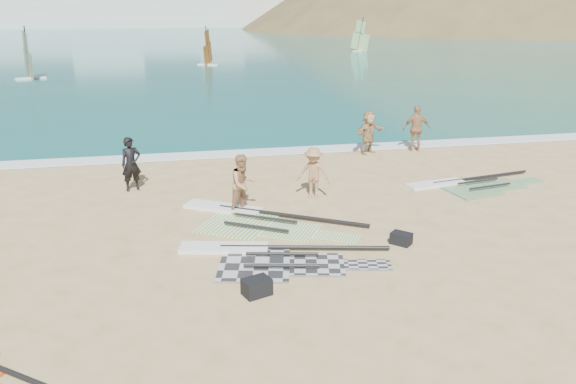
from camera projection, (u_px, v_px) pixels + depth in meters
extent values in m
plane|color=#D7B17E|center=(351.00, 287.00, 12.78)|extent=(300.00, 300.00, 0.00)
cube|color=#0E6062|center=(186.00, 30.00, 135.40)|extent=(300.00, 240.00, 0.06)
cube|color=white|center=(265.00, 153.00, 24.20)|extent=(300.00, 1.20, 0.04)
cube|color=white|center=(106.00, 12.00, 147.08)|extent=(160.00, 8.00, 8.00)
cube|color=white|center=(3.00, 10.00, 142.22)|extent=(10.00, 7.00, 9.00)
cube|color=white|center=(105.00, 4.00, 146.44)|extent=(18.00, 7.00, 12.00)
cube|color=white|center=(220.00, 8.00, 152.40)|extent=(12.00, 7.00, 10.00)
cube|color=white|center=(309.00, 10.00, 157.26)|extent=(16.00, 7.00, 9.00)
cube|color=white|center=(377.00, 6.00, 160.70)|extent=(10.00, 7.00, 11.00)
cone|color=brown|center=(509.00, 28.00, 149.53)|extent=(143.00, 143.00, 45.00)
cube|color=#272729|center=(255.00, 264.00, 13.81)|extent=(2.09, 2.24, 0.04)
cube|color=#272729|center=(317.00, 265.00, 13.79)|extent=(1.58, 1.50, 0.04)
cube|color=#272729|center=(367.00, 265.00, 13.78)|extent=(1.25, 0.81, 0.04)
cylinder|color=black|center=(305.00, 247.00, 14.59)|extent=(4.33, 1.04, 0.11)
cylinder|color=black|center=(282.00, 254.00, 14.08)|extent=(1.80, 0.46, 0.08)
cylinder|color=black|center=(281.00, 265.00, 13.44)|extent=(1.80, 0.46, 0.08)
cube|color=white|center=(224.00, 248.00, 14.63)|extent=(2.38, 1.10, 0.12)
cube|color=#70B127|center=(238.00, 223.00, 16.39)|extent=(2.65, 2.72, 0.04)
cube|color=#70B127|center=(291.00, 231.00, 15.86)|extent=(1.93, 1.89, 0.04)
cube|color=#70B127|center=(337.00, 237.00, 15.43)|extent=(1.38, 1.17, 0.04)
cylinder|color=black|center=(292.00, 216.00, 16.76)|extent=(4.11, 2.55, 0.11)
cylinder|color=black|center=(265.00, 218.00, 16.43)|extent=(1.72, 1.08, 0.08)
cylinder|color=black|center=(256.00, 227.00, 15.79)|extent=(1.72, 1.08, 0.08)
cube|color=white|center=(223.00, 208.00, 17.50)|extent=(2.46, 1.85, 0.12)
cube|color=orange|center=(469.00, 189.00, 19.39)|extent=(1.90, 2.05, 0.04)
cube|color=orange|center=(502.00, 185.00, 19.89)|extent=(1.44, 1.37, 0.04)
cube|color=orange|center=(528.00, 181.00, 20.29)|extent=(1.15, 0.72, 0.04)
cylinder|color=black|center=(481.00, 177.00, 20.48)|extent=(4.08, 0.81, 0.10)
cylinder|color=black|center=(478.00, 181.00, 19.84)|extent=(1.69, 0.37, 0.07)
cylinder|color=black|center=(490.00, 186.00, 19.28)|extent=(1.69, 0.37, 0.07)
cube|color=white|center=(435.00, 184.00, 19.81)|extent=(2.22, 0.95, 0.12)
cylinder|color=black|center=(19.00, 376.00, 9.56)|extent=(3.38, 2.65, 0.10)
cube|color=black|center=(257.00, 287.00, 12.37)|extent=(0.71, 0.61, 0.38)
cube|color=black|center=(401.00, 239.00, 14.99)|extent=(0.63, 0.63, 0.32)
imported|color=black|center=(131.00, 164.00, 19.10)|extent=(0.79, 0.64, 1.86)
imported|color=#B27D56|center=(243.00, 184.00, 16.99)|extent=(1.13, 1.06, 1.85)
imported|color=#AA7755|center=(313.00, 173.00, 18.35)|extent=(1.28, 1.12, 1.72)
imported|color=#AD7C53|center=(417.00, 128.00, 24.25)|extent=(1.23, 0.66, 1.99)
imported|color=tan|center=(369.00, 132.00, 23.86)|extent=(1.78, 1.30, 1.86)
cube|color=white|center=(31.00, 78.00, 47.65)|extent=(2.51, 1.65, 0.14)
cube|color=orange|center=(29.00, 64.00, 47.27)|extent=(1.29, 2.74, 2.65)
cube|color=orange|center=(25.00, 42.00, 46.69)|extent=(0.75, 1.55, 1.84)
cylinder|color=black|center=(27.00, 52.00, 46.95)|extent=(0.44, 0.80, 4.21)
cube|color=white|center=(208.00, 65.00, 58.35)|extent=(2.29, 1.45, 0.13)
cube|color=red|center=(208.00, 54.00, 58.01)|extent=(1.10, 2.52, 2.41)
cube|color=red|center=(207.00, 37.00, 57.48)|extent=(0.64, 1.43, 1.67)
cylinder|color=black|center=(207.00, 45.00, 57.72)|extent=(0.38, 0.74, 3.82)
cube|color=white|center=(360.00, 51.00, 75.53)|extent=(2.36, 2.07, 0.14)
cube|color=#88D62E|center=(360.00, 42.00, 75.15)|extent=(1.89, 2.40, 2.67)
cube|color=#88D62E|center=(361.00, 27.00, 74.57)|extent=(1.09, 1.37, 1.85)
cylinder|color=black|center=(360.00, 34.00, 74.83)|extent=(0.60, 0.73, 4.23)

